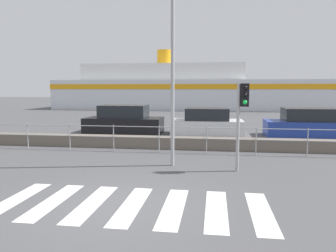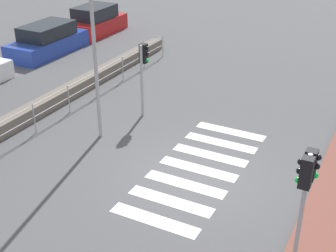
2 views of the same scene
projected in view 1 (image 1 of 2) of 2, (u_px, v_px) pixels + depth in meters
ground_plane at (114, 204)px, 7.09m from camera, size 160.00×160.00×0.00m
crosswalk at (132, 205)px, 7.04m from camera, size 5.85×2.40×0.01m
seawall at (163, 142)px, 13.68m from camera, size 20.50×0.55×0.50m
harbor_fence at (159, 135)px, 12.77m from camera, size 18.49×0.04×1.06m
traffic_light_far at (242, 107)px, 9.70m from camera, size 0.34×0.32×2.65m
streetlamp at (172, 36)px, 9.97m from camera, size 0.32×1.30×6.64m
ferry_boat at (191, 90)px, 39.88m from camera, size 33.57×8.67×7.12m
parked_car_black at (124, 121)px, 18.45m from camera, size 4.32×1.88×1.56m
parked_car_white at (207, 123)px, 17.80m from camera, size 3.85×1.87×1.44m
parked_car_blue at (310, 124)px, 17.05m from camera, size 4.50×1.87×1.48m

